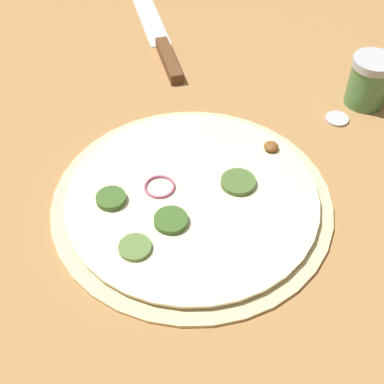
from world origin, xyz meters
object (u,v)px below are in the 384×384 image
pizza (192,199)px  loose_cap (337,118)px  spice_jar (369,81)px  knife (163,48)px

pizza → loose_cap: (0.26, 0.09, -0.00)m
pizza → spice_jar: bearing=19.8°
pizza → spice_jar: (0.31, 0.11, 0.03)m
pizza → spice_jar: spice_jar is taller
knife → spice_jar: bearing=-129.2°
loose_cap → pizza: bearing=-161.0°
spice_jar → knife: bearing=137.3°
knife → spice_jar: size_ratio=3.92×
spice_jar → loose_cap: 0.07m
knife → spice_jar: spice_jar is taller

